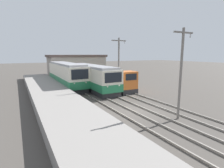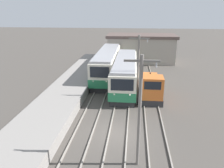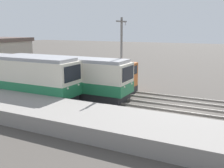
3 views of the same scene
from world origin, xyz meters
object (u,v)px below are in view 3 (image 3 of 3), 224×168
object	(u,v)px
commuter_train_left	(10,77)
shunting_locomotive	(110,80)
catenary_mast_mid	(121,55)
commuter_train_center	(62,77)

from	to	relation	value
commuter_train_left	shunting_locomotive	bearing A→B (deg)	-52.56
shunting_locomotive	catenary_mast_mid	world-z (taller)	catenary_mast_mid
commuter_train_left	commuter_train_center	xyz separation A→B (m)	(2.80, -3.96, -0.09)
commuter_train_center	catenary_mast_mid	bearing A→B (deg)	-74.85
commuter_train_center	shunting_locomotive	bearing A→B (deg)	-50.30
shunting_locomotive	catenary_mast_mid	size ratio (longest dim) A/B	0.81
catenary_mast_mid	commuter_train_left	bearing A→B (deg)	114.33
commuter_train_center	catenary_mast_mid	world-z (taller)	catenary_mast_mid
commuter_train_center	shunting_locomotive	xyz separation A→B (m)	(3.00, -3.61, -0.48)
commuter_train_left	commuter_train_center	world-z (taller)	commuter_train_left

